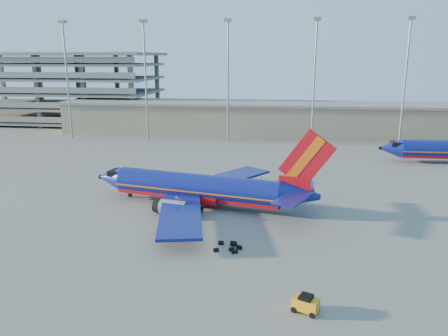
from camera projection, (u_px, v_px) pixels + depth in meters
The scene contains 7 objects.
ground at pixel (223, 204), 61.51m from camera, with size 220.00×220.00×0.00m, color slate.
terminal_building at pixel (290, 119), 114.89m from camera, with size 122.00×16.00×8.50m.
parking_garage at pixel (60, 84), 137.60m from camera, with size 62.00×32.00×21.40m.
light_mast_row at pixel (271, 68), 100.73m from camera, with size 101.60×1.60×28.65m.
aircraft_main at pixel (203, 189), 60.18m from camera, with size 34.07×32.43×11.67m.
baggage_tug at pixel (306, 303), 35.26m from camera, with size 2.41×1.98×1.50m.
luggage_pile at pixel (230, 247), 47.18m from camera, with size 3.03×2.52×0.50m.
Camera 1 is at (7.78, -57.83, 20.11)m, focal length 35.00 mm.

